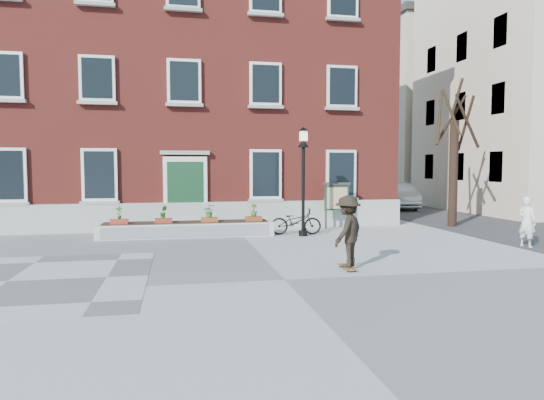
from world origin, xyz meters
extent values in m
plane|color=#9A9A9D|center=(0.00, 0.00, 0.00)|extent=(100.00, 100.00, 0.00)
cube|color=#5A595C|center=(-6.00, 1.00, 0.01)|extent=(6.00, 6.00, 0.01)
imported|color=black|center=(1.96, 6.87, 0.49)|extent=(1.93, 0.89, 0.98)
imported|color=#B5B8BA|center=(10.58, 16.41, 0.77)|extent=(2.63, 4.93, 1.54)
imported|color=silver|center=(8.36, 2.81, 0.80)|extent=(0.54, 0.67, 1.59)
cube|color=maroon|center=(-2.00, 14.00, 6.00)|extent=(18.00, 10.00, 12.00)
cube|color=#ACACA7|center=(-2.00, 8.88, 0.55)|extent=(18.00, 0.24, 1.10)
cube|color=#A4A59F|center=(-2.00, 8.75, 0.10)|extent=(2.60, 0.80, 0.20)
cube|color=#A1A19C|center=(-2.00, 8.90, 0.30)|extent=(2.20, 0.50, 0.20)
cube|color=white|center=(-2.00, 8.92, 1.65)|extent=(1.70, 0.12, 2.50)
cube|color=#143920|center=(-2.00, 8.87, 1.55)|extent=(1.40, 0.06, 2.30)
cube|color=#999994|center=(-2.00, 8.88, 3.05)|extent=(1.90, 0.25, 0.15)
cube|color=white|center=(-8.40, 8.90, 2.20)|extent=(1.30, 0.10, 2.00)
cube|color=black|center=(-8.40, 8.85, 2.20)|extent=(1.08, 0.04, 1.78)
cube|color=#9B9A96|center=(-8.40, 8.84, 1.14)|extent=(1.44, 0.20, 0.12)
cube|color=white|center=(-8.40, 8.90, 5.80)|extent=(1.30, 0.10, 1.70)
cube|color=black|center=(-8.40, 8.85, 5.80)|extent=(1.08, 0.04, 1.48)
cube|color=#A4A39E|center=(-8.40, 8.84, 4.89)|extent=(1.44, 0.20, 0.12)
cube|color=white|center=(-5.20, 8.90, 2.20)|extent=(1.30, 0.10, 2.00)
cube|color=black|center=(-5.20, 8.85, 2.20)|extent=(1.08, 0.04, 1.78)
cube|color=#A1A19B|center=(-5.20, 8.84, 1.14)|extent=(1.44, 0.20, 0.12)
cube|color=silver|center=(-5.20, 8.90, 5.80)|extent=(1.30, 0.10, 1.70)
cube|color=black|center=(-5.20, 8.85, 5.80)|extent=(1.08, 0.04, 1.48)
cube|color=#A7A7A2|center=(-5.20, 8.84, 4.89)|extent=(1.44, 0.20, 0.12)
cube|color=gray|center=(-5.20, 8.84, 8.49)|extent=(1.44, 0.20, 0.12)
cube|color=white|center=(-2.00, 8.90, 5.80)|extent=(1.30, 0.10, 1.70)
cube|color=black|center=(-2.00, 8.85, 5.80)|extent=(1.08, 0.04, 1.48)
cube|color=#9B9B96|center=(-2.00, 8.84, 4.89)|extent=(1.44, 0.20, 0.12)
cube|color=gray|center=(-2.00, 8.84, 8.49)|extent=(1.44, 0.20, 0.12)
cube|color=white|center=(1.20, 8.90, 2.20)|extent=(1.30, 0.10, 2.00)
cube|color=black|center=(1.20, 8.85, 2.20)|extent=(1.08, 0.04, 1.78)
cube|color=#999994|center=(1.20, 8.84, 1.14)|extent=(1.44, 0.20, 0.12)
cube|color=white|center=(1.20, 8.90, 5.80)|extent=(1.30, 0.10, 1.70)
cube|color=black|center=(1.20, 8.85, 5.80)|extent=(1.08, 0.04, 1.48)
cube|color=#979893|center=(1.20, 8.84, 4.89)|extent=(1.44, 0.20, 0.12)
cube|color=#A3A29E|center=(1.20, 8.84, 8.49)|extent=(1.44, 0.20, 0.12)
cube|color=white|center=(4.40, 8.90, 2.20)|extent=(1.30, 0.10, 2.00)
cube|color=black|center=(4.40, 8.85, 2.20)|extent=(1.08, 0.04, 1.78)
cube|color=gray|center=(4.40, 8.84, 1.14)|extent=(1.44, 0.20, 0.12)
cube|color=silver|center=(4.40, 8.90, 5.80)|extent=(1.30, 0.10, 1.70)
cube|color=black|center=(4.40, 8.85, 5.80)|extent=(1.08, 0.04, 1.48)
cube|color=#A1A19C|center=(4.40, 8.84, 4.89)|extent=(1.44, 0.20, 0.12)
cube|color=gray|center=(4.40, 8.84, 8.49)|extent=(1.44, 0.20, 0.12)
cube|color=silver|center=(-2.00, 7.20, 0.25)|extent=(6.20, 1.10, 0.50)
cube|color=silver|center=(-2.00, 6.64, 0.25)|extent=(5.80, 0.02, 0.40)
cube|color=black|center=(-2.00, 7.20, 0.50)|extent=(5.80, 0.90, 0.06)
cube|color=maroon|center=(-4.30, 6.95, 0.60)|extent=(0.60, 0.25, 0.20)
imported|color=#255F1C|center=(-4.30, 6.95, 0.92)|extent=(0.24, 0.24, 0.45)
cube|color=maroon|center=(-2.80, 6.95, 0.60)|extent=(0.60, 0.25, 0.20)
imported|color=#2A671F|center=(-2.80, 6.95, 0.92)|extent=(0.25, 0.25, 0.45)
cube|color=brown|center=(-1.20, 6.95, 0.60)|extent=(0.60, 0.25, 0.20)
imported|color=#2A641E|center=(-1.20, 6.95, 0.92)|extent=(0.40, 0.40, 0.45)
cube|color=brown|center=(0.40, 6.95, 0.60)|extent=(0.60, 0.25, 0.20)
imported|color=#35661E|center=(0.40, 6.95, 0.92)|extent=(0.25, 0.25, 0.45)
cylinder|color=black|center=(9.00, 8.00, 2.20)|extent=(0.36, 0.36, 4.40)
cylinder|color=#312016|center=(9.51, 8.00, 4.29)|extent=(0.12, 1.12, 2.23)
cylinder|color=black|center=(9.17, 8.52, 4.55)|extent=(1.18, 0.49, 1.97)
cylinder|color=#322416|center=(8.51, 8.36, 4.55)|extent=(0.88, 1.14, 2.35)
cylinder|color=black|center=(8.70, 7.78, 4.73)|extent=(0.60, 0.77, 1.90)
cylinder|color=black|center=(9.20, 7.37, 4.24)|extent=(1.39, 0.55, 1.95)
cylinder|color=black|center=(9.16, 8.13, 5.37)|extent=(0.43, 0.48, 1.58)
cube|color=#3D3D40|center=(12.00, 18.00, 0.00)|extent=(8.00, 36.00, 0.01)
cube|color=beige|center=(18.00, 14.00, 7.00)|extent=(10.00, 11.00, 14.00)
cube|color=beige|center=(18.00, 26.00, 6.50)|extent=(10.00, 11.00, 13.00)
cube|color=#3D3835|center=(18.00, 26.00, 13.25)|extent=(10.40, 11.40, 0.50)
cube|color=black|center=(13.04, 10.80, 2.50)|extent=(0.08, 1.00, 1.50)
cube|color=black|center=(13.04, 14.00, 2.50)|extent=(0.08, 1.00, 1.50)
cube|color=black|center=(13.04, 17.20, 2.50)|extent=(0.08, 1.00, 1.50)
cube|color=black|center=(13.04, 10.80, 5.80)|extent=(0.08, 1.00, 1.50)
cube|color=black|center=(13.04, 14.00, 5.80)|extent=(0.08, 1.00, 1.50)
cube|color=black|center=(13.04, 17.20, 5.80)|extent=(0.08, 1.00, 1.50)
cube|color=black|center=(13.04, 10.80, 9.00)|extent=(0.08, 1.00, 1.50)
cube|color=black|center=(13.04, 14.00, 9.00)|extent=(0.08, 1.00, 1.50)
cube|color=black|center=(13.04, 17.20, 9.00)|extent=(0.08, 1.00, 1.50)
cylinder|color=black|center=(2.14, 6.52, 0.10)|extent=(0.32, 0.32, 0.20)
cylinder|color=black|center=(2.14, 6.52, 1.60)|extent=(0.12, 0.12, 3.20)
cone|color=black|center=(2.14, 6.52, 3.35)|extent=(0.40, 0.40, 0.30)
cube|color=beige|center=(2.14, 6.52, 3.60)|extent=(0.24, 0.24, 0.34)
cone|color=black|center=(2.14, 6.52, 3.85)|extent=(0.40, 0.40, 0.16)
cylinder|color=#183121|center=(3.53, 8.19, 0.90)|extent=(0.08, 0.08, 1.80)
cylinder|color=#193325|center=(4.43, 8.19, 0.90)|extent=(0.08, 0.08, 1.80)
cube|color=#183121|center=(3.98, 8.19, 1.25)|extent=(1.00, 0.10, 1.00)
cube|color=beige|center=(3.98, 8.13, 1.25)|extent=(0.85, 0.02, 0.85)
cube|color=#393331|center=(3.98, 8.19, 1.82)|extent=(1.10, 0.16, 0.10)
cube|color=brown|center=(1.74, 0.75, 0.06)|extent=(0.22, 0.78, 0.03)
cylinder|color=black|center=(1.65, 0.47, 0.03)|extent=(0.03, 0.05, 0.05)
cylinder|color=black|center=(1.83, 0.47, 0.03)|extent=(0.03, 0.05, 0.05)
cylinder|color=black|center=(1.65, 1.03, 0.03)|extent=(0.03, 0.05, 0.05)
cylinder|color=black|center=(1.83, 1.03, 0.03)|extent=(0.03, 0.05, 0.05)
imported|color=black|center=(1.74, 0.75, 0.95)|extent=(1.26, 1.25, 1.74)
camera|label=1|loc=(-2.33, -10.37, 2.52)|focal=32.00mm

